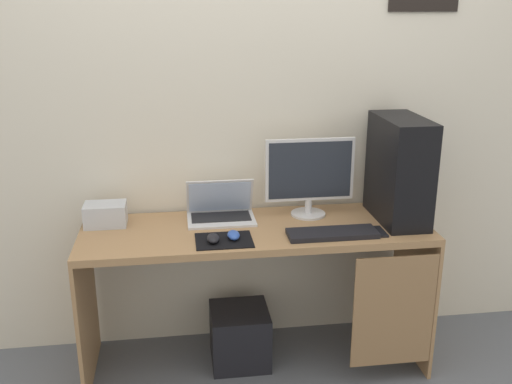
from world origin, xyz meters
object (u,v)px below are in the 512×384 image
Objects in this scene: pc_tower at (399,170)px; keyboard at (332,233)px; mouse_right at (213,238)px; cell_phone at (377,232)px; subwoofer at (240,336)px; laptop at (221,211)px; monitor at (310,176)px; projector at (105,214)px; mouse_left at (234,235)px.

pc_tower reaches higher than keyboard.
pc_tower is at bearing 10.82° from mouse_right.
subwoofer is (-0.64, 0.16, -0.61)m from cell_phone.
laptop is (-0.87, 0.12, -0.22)m from pc_tower.
keyboard reaches higher than subwoofer.
projector is (-1.01, 0.01, -0.16)m from monitor.
projector is 2.08× the size of mouse_left.
pc_tower is 1.45m from projector.
projector is 0.58m from mouse_right.
laptop reaches higher than subwoofer.
pc_tower is at bearing -14.28° from monitor.
projector is at bearing 149.71° from mouse_right.
monitor is at bearing 134.61° from cell_phone.
mouse_right is (-0.93, -0.18, -0.24)m from pc_tower.
monitor is (-0.42, 0.11, -0.05)m from pc_tower.
mouse_right is at bearing -30.29° from projector.
laptop is at bearing 178.35° from monitor.
mouse_right is (-0.56, -0.00, 0.01)m from keyboard.
laptop is 0.66m from subwoofer.
laptop is 1.67× the size of projector.
laptop is 0.56m from projector.
subwoofer is at bearing -58.01° from laptop.
projector is (-1.43, 0.12, -0.20)m from pc_tower.
laptop is at bearing 172.11° from pc_tower.
mouse_right is at bearing -127.56° from subwoofer.
mouse_left reaches higher than cell_phone.
monitor is 1.02m from projector.
pc_tower is 5.37× the size of mouse_right.
monitor is at bearing 165.72° from pc_tower.
cell_phone is at bearing 1.79° from keyboard.
mouse_right is (-0.06, -0.30, -0.02)m from laptop.
pc_tower is at bearing -7.89° from laptop.
mouse_right reaches higher than subwoofer.
projector is at bearing -179.55° from laptop.
mouse_right is at bearing -179.48° from keyboard.
laptop is at bearing 0.45° from projector.
projector is at bearing 167.57° from cell_phone.
pc_tower is at bearing 24.80° from keyboard.
keyboard is 0.56m from mouse_right.
cell_phone is at bearing -12.43° from projector.
laptop is 0.80× the size of keyboard.
cell_phone is (-0.15, -0.17, -0.25)m from pc_tower.
cell_phone is (0.22, 0.01, -0.01)m from keyboard.
monitor reaches higher than cell_phone.
keyboard is at bearing -15.25° from projector.
keyboard is at bearing -2.48° from mouse_left.
subwoofer is at bearing -179.87° from pc_tower.
laptop is at bearing 97.54° from mouse_left.
monitor reaches higher than keyboard.
subwoofer is (0.64, -0.12, -0.66)m from projector.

